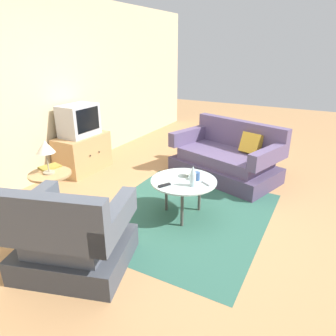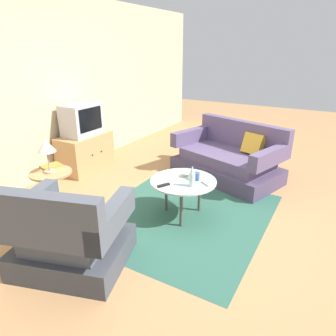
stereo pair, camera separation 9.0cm
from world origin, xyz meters
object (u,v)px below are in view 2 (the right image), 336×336
(armchair, at_px, (69,238))
(couch, at_px, (229,159))
(vase, at_px, (192,177))
(bowl, at_px, (187,174))
(coffee_table, at_px, (183,183))
(book, at_px, (51,166))
(side_table, at_px, (52,184))
(table_lamp, at_px, (46,147))
(tv_stand, at_px, (86,152))
(tv_remote_silver, at_px, (206,184))
(television, at_px, (82,120))
(mug, at_px, (196,176))
(tv_remote_dark, at_px, (164,185))

(armchair, height_order, couch, armchair)
(vase, bearing_deg, bowl, 37.08)
(coffee_table, relative_size, book, 2.94)
(side_table, xyz_separation_m, table_lamp, (-0.00, 0.00, 0.46))
(tv_stand, bearing_deg, book, -153.44)
(couch, relative_size, tv_remote_silver, 12.48)
(tv_stand, xyz_separation_m, television, (0.00, 0.01, 0.55))
(coffee_table, distance_m, bowl, 0.14)
(table_lamp, height_order, vase, table_lamp)
(tv_stand, height_order, tv_remote_silver, tv_stand)
(mug, height_order, tv_remote_silver, mug)
(bowl, bearing_deg, couch, -3.44)
(coffee_table, relative_size, tv_remote_dark, 5.23)
(tv_stand, bearing_deg, tv_remote_dark, -112.10)
(coffee_table, height_order, book, book)
(television, distance_m, table_lamp, 1.48)
(mug, distance_m, bowl, 0.15)
(mug, bearing_deg, vase, -171.28)
(coffee_table, relative_size, mug, 6.17)
(armchair, distance_m, vase, 1.43)
(coffee_table, xyz_separation_m, book, (-0.61, 1.52, 0.14))
(bowl, height_order, tv_remote_dark, bowl)
(table_lamp, xyz_separation_m, tv_remote_dark, (0.49, -1.27, -0.38))
(side_table, bearing_deg, tv_remote_silver, -65.42)
(couch, distance_m, bowl, 1.33)
(armchair, height_order, book, armchair)
(coffee_table, bearing_deg, book, 111.96)
(bowl, bearing_deg, television, 78.44)
(coffee_table, relative_size, vase, 3.22)
(mug, xyz_separation_m, bowl, (0.04, 0.14, -0.02))
(couch, bearing_deg, table_lamp, 73.87)
(armchair, xyz_separation_m, coffee_table, (1.34, -0.48, 0.12))
(couch, height_order, mug, couch)
(armchair, bearing_deg, television, 113.33)
(side_table, relative_size, tv_remote_dark, 3.71)
(couch, distance_m, table_lamp, 2.68)
(tv_stand, distance_m, book, 1.33)
(table_lamp, distance_m, tv_remote_dark, 1.41)
(coffee_table, xyz_separation_m, tv_stand, (0.55, 2.10, -0.13))
(couch, xyz_separation_m, bowl, (-1.31, 0.08, 0.21))
(coffee_table, xyz_separation_m, bowl, (0.12, 0.01, 0.07))
(side_table, relative_size, bowl, 3.97)
(bowl, bearing_deg, book, 115.93)
(couch, relative_size, bowl, 12.90)
(side_table, bearing_deg, table_lamp, 149.61)
(side_table, bearing_deg, tv_remote_dark, -69.09)
(mug, bearing_deg, book, 112.79)
(armchair, height_order, side_table, armchair)
(television, relative_size, bowl, 4.30)
(armchair, xyz_separation_m, book, (0.73, 1.04, 0.26))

